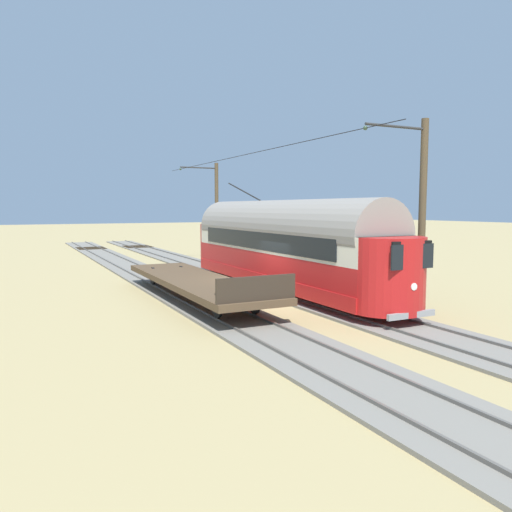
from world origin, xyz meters
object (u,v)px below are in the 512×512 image
at_px(flatcar_adjacent, 197,281).
at_px(vintage_streetcar, 282,244).
at_px(catenary_pole_mid_near, 421,211).
at_px(switch_stand, 226,256).
at_px(catenary_pole_foreground, 216,209).

bearing_deg(flatcar_adjacent, vintage_streetcar, -172.61).
height_order(catenary_pole_mid_near, switch_stand, catenary_pole_mid_near).
relative_size(vintage_streetcar, catenary_pole_foreground, 2.34).
xyz_separation_m(catenary_pole_foreground, switch_stand, (1.15, 4.69, -3.12)).
bearing_deg(flatcar_adjacent, catenary_pole_foreground, -114.61).
bearing_deg(catenary_pole_foreground, switch_stand, 76.18).
bearing_deg(catenary_pole_mid_near, flatcar_adjacent, -36.97).
distance_m(vintage_streetcar, catenary_pole_foreground, 15.38).
distance_m(vintage_streetcar, flatcar_adjacent, 4.68).
xyz_separation_m(vintage_streetcar, catenary_pole_foreground, (-2.73, -15.06, 1.56)).
distance_m(catenary_pole_foreground, switch_stand, 5.75).
distance_m(catenary_pole_mid_near, switch_stand, 16.67).
relative_size(vintage_streetcar, catenary_pole_mid_near, 2.34).
relative_size(vintage_streetcar, flatcar_adjacent, 1.42).
relative_size(flatcar_adjacent, catenary_pole_mid_near, 1.65).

